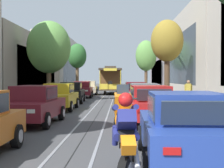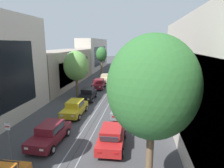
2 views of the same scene
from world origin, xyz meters
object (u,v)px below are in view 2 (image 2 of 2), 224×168
(parked_car_maroon_second_left, at_px, (50,133))
(street_tree_kerb_right_near, at_px, (153,89))
(cable_car_trolley, at_px, (119,72))
(parked_car_grey_mid_right, at_px, (121,109))
(street_tree_kerb_left_mid, at_px, (102,55))
(parked_car_yellow_mid_left, at_px, (75,108))
(parked_car_beige_sixth_left, at_px, (105,78))
(parked_car_red_second_right, at_px, (112,136))
(street_tree_kerb_right_mid, at_px, (142,54))
(street_tree_kerb_left_second, at_px, (76,66))
(street_tree_kerb_right_second, at_px, (145,64))
(parked_car_maroon_fourth_right, at_px, (125,93))
(parked_car_maroon_fifth_left, at_px, (99,84))
(pedestrian_on_left_pavement, at_px, (153,99))
(parked_car_black_fourth_left, at_px, (88,94))
(street_sign_post, at_px, (9,137))

(parked_car_maroon_second_left, xyz_separation_m, street_tree_kerb_right_near, (7.31, -4.77, 4.98))
(parked_car_maroon_second_left, xyz_separation_m, cable_car_trolley, (2.39, 26.86, 0.86))
(parked_car_grey_mid_right, xyz_separation_m, street_tree_kerb_left_mid, (-7.39, 25.96, 4.09))
(parked_car_yellow_mid_left, relative_size, parked_car_beige_sixth_left, 0.99)
(cable_car_trolley, bearing_deg, parked_car_red_second_right, -84.83)
(street_tree_kerb_right_mid, xyz_separation_m, cable_car_trolley, (-4.81, -6.07, -3.32))
(parked_car_red_second_right, height_order, street_tree_kerb_left_second, street_tree_kerb_left_second)
(parked_car_red_second_right, distance_m, street_tree_kerb_right_second, 13.98)
(parked_car_beige_sixth_left, relative_size, parked_car_red_second_right, 1.00)
(parked_car_maroon_fourth_right, relative_size, street_tree_kerb_right_second, 0.66)
(parked_car_yellow_mid_left, bearing_deg, parked_car_red_second_right, -49.79)
(parked_car_maroon_fifth_left, relative_size, street_tree_kerb_right_second, 0.66)
(street_tree_kerb_left_mid, relative_size, pedestrian_on_left_pavement, 3.86)
(parked_car_beige_sixth_left, bearing_deg, street_tree_kerb_right_second, -54.53)
(street_tree_kerb_right_second, bearing_deg, parked_car_maroon_second_left, -118.89)
(parked_car_beige_sixth_left, relative_size, parked_car_maroon_fourth_right, 1.01)
(parked_car_black_fourth_left, xyz_separation_m, parked_car_maroon_fifth_left, (0.08, 6.77, 0.00))
(parked_car_grey_mid_right, xyz_separation_m, pedestrian_on_left_pavement, (3.42, 3.45, 0.19))
(parked_car_black_fourth_left, relative_size, parked_car_maroon_fifth_left, 1.00)
(parked_car_maroon_fifth_left, relative_size, parked_car_red_second_right, 1.00)
(street_tree_kerb_right_near, relative_size, pedestrian_on_left_pavement, 4.64)
(street_tree_kerb_right_mid, relative_size, cable_car_trolley, 0.79)
(street_tree_kerb_right_near, distance_m, pedestrian_on_left_pavement, 15.38)
(street_tree_kerb_right_second, distance_m, cable_car_trolley, 14.73)
(street_tree_kerb_left_second, distance_m, street_tree_kerb_right_second, 9.67)
(parked_car_red_second_right, bearing_deg, parked_car_grey_mid_right, 88.65)
(street_tree_kerb_right_second, height_order, street_sign_post, street_tree_kerb_right_second)
(street_tree_kerb_left_second, height_order, street_sign_post, street_tree_kerb_left_second)
(street_tree_kerb_left_mid, height_order, street_tree_kerb_right_near, street_tree_kerb_right_near)
(parked_car_black_fourth_left, distance_m, parked_car_beige_sixth_left, 12.07)
(parked_car_black_fourth_left, relative_size, parked_car_grey_mid_right, 1.01)
(street_tree_kerb_right_mid, bearing_deg, parked_car_black_fourth_left, -109.22)
(parked_car_maroon_fifth_left, height_order, parked_car_grey_mid_right, same)
(parked_car_red_second_right, relative_size, parked_car_maroon_fourth_right, 1.00)
(parked_car_grey_mid_right, bearing_deg, pedestrian_on_left_pavement, 45.20)
(parked_car_maroon_second_left, bearing_deg, street_sign_post, -123.73)
(parked_car_maroon_second_left, distance_m, parked_car_black_fourth_left, 11.67)
(parked_car_beige_sixth_left, xyz_separation_m, cable_car_trolley, (2.42, 3.12, 0.86))
(street_tree_kerb_right_second, bearing_deg, parked_car_beige_sixth_left, 125.47)
(parked_car_yellow_mid_left, height_order, street_tree_kerb_right_second, street_tree_kerb_right_second)
(street_tree_kerb_left_second, bearing_deg, parked_car_yellow_mid_left, -73.24)
(street_tree_kerb_right_near, bearing_deg, parked_car_yellow_mid_left, 124.46)
(street_tree_kerb_right_mid, bearing_deg, parked_car_red_second_right, -94.20)
(parked_car_black_fourth_left, bearing_deg, parked_car_maroon_fourth_right, 13.71)
(street_sign_post, bearing_deg, parked_car_maroon_fourth_right, 67.34)
(street_tree_kerb_left_second, xyz_separation_m, street_tree_kerb_left_mid, (-0.16, 18.96, 0.48))
(street_tree_kerb_right_mid, height_order, pedestrian_on_left_pavement, street_tree_kerb_right_mid)
(parked_car_beige_sixth_left, relative_size, street_tree_kerb_right_second, 0.66)
(parked_car_beige_sixth_left, bearing_deg, street_sign_post, -93.47)
(parked_car_maroon_fourth_right, height_order, street_tree_kerb_right_near, street_tree_kerb_right_near)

